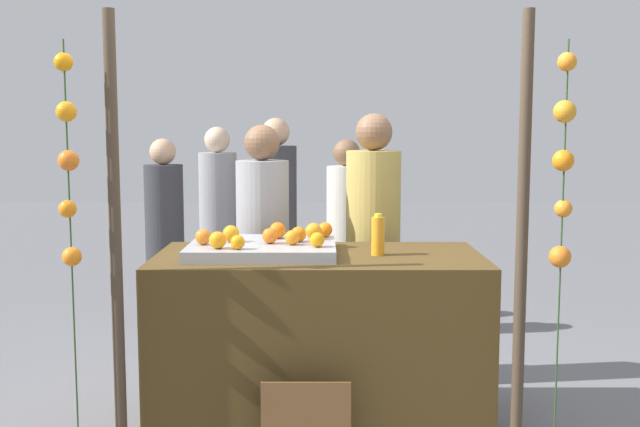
{
  "coord_description": "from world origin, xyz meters",
  "views": [
    {
      "loc": [
        0.01,
        -3.93,
        1.6
      ],
      "look_at": [
        0.0,
        0.15,
        1.13
      ],
      "focal_mm": 42.45,
      "sensor_mm": 36.0,
      "label": 1
    }
  ],
  "objects_px": {
    "orange_1": "(204,237)",
    "vendor_left": "(264,265)",
    "stall_counter": "(320,341)",
    "juice_bottle": "(379,236)",
    "orange_0": "(300,234)",
    "vendor_right": "(374,259)"
  },
  "relations": [
    {
      "from": "orange_0",
      "to": "vendor_right",
      "type": "bearing_deg",
      "value": 56.2
    },
    {
      "from": "orange_1",
      "to": "juice_bottle",
      "type": "xyz_separation_m",
      "value": [
        0.91,
        0.03,
        0.0
      ]
    },
    {
      "from": "juice_bottle",
      "to": "vendor_left",
      "type": "distance_m",
      "value": 0.99
    },
    {
      "from": "stall_counter",
      "to": "orange_0",
      "type": "relative_size",
      "value": 20.91
    },
    {
      "from": "juice_bottle",
      "to": "vendor_right",
      "type": "bearing_deg",
      "value": 87.94
    },
    {
      "from": "orange_1",
      "to": "vendor_left",
      "type": "height_order",
      "value": "vendor_left"
    },
    {
      "from": "vendor_left",
      "to": "vendor_right",
      "type": "height_order",
      "value": "vendor_right"
    },
    {
      "from": "stall_counter",
      "to": "vendor_left",
      "type": "relative_size",
      "value": 1.06
    },
    {
      "from": "orange_1",
      "to": "vendor_right",
      "type": "xyz_separation_m",
      "value": [
        0.93,
        0.76,
        -0.25
      ]
    },
    {
      "from": "stall_counter",
      "to": "orange_0",
      "type": "distance_m",
      "value": 0.58
    },
    {
      "from": "orange_1",
      "to": "vendor_left",
      "type": "bearing_deg",
      "value": 70.65
    },
    {
      "from": "stall_counter",
      "to": "orange_0",
      "type": "bearing_deg",
      "value": 159.28
    },
    {
      "from": "stall_counter",
      "to": "vendor_left",
      "type": "distance_m",
      "value": 0.81
    },
    {
      "from": "stall_counter",
      "to": "vendor_right",
      "type": "bearing_deg",
      "value": 64.54
    },
    {
      "from": "orange_0",
      "to": "orange_1",
      "type": "xyz_separation_m",
      "value": [
        -0.49,
        -0.09,
        0.0
      ]
    },
    {
      "from": "stall_counter",
      "to": "orange_0",
      "type": "height_order",
      "value": "orange_0"
    },
    {
      "from": "vendor_left",
      "to": "vendor_right",
      "type": "xyz_separation_m",
      "value": [
        0.68,
        0.04,
        0.03
      ]
    },
    {
      "from": "stall_counter",
      "to": "orange_1",
      "type": "relative_size",
      "value": 20.75
    },
    {
      "from": "juice_bottle",
      "to": "orange_0",
      "type": "bearing_deg",
      "value": 171.66
    },
    {
      "from": "juice_bottle",
      "to": "vendor_left",
      "type": "relative_size",
      "value": 0.14
    },
    {
      "from": "vendor_right",
      "to": "orange_1",
      "type": "bearing_deg",
      "value": -140.99
    },
    {
      "from": "juice_bottle",
      "to": "vendor_left",
      "type": "bearing_deg",
      "value": 133.56
    }
  ]
}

